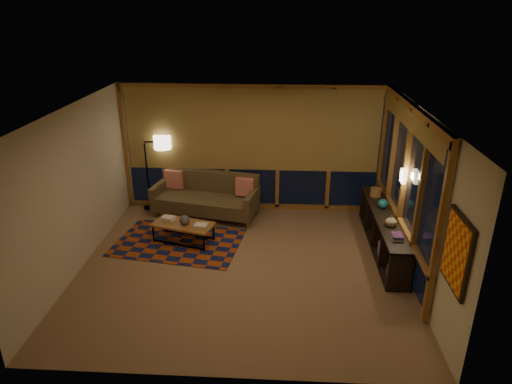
# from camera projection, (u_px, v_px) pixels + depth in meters

# --- Properties ---
(floor) EXTENTS (5.50, 5.00, 0.01)m
(floor) POSITION_uv_depth(u_px,v_px,m) (243.00, 267.00, 7.81)
(floor) COLOR #937958
(floor) RESTS_ON ground
(ceiling) EXTENTS (5.50, 5.00, 0.01)m
(ceiling) POSITION_uv_depth(u_px,v_px,m) (241.00, 111.00, 6.77)
(ceiling) COLOR beige
(ceiling) RESTS_ON walls
(walls) EXTENTS (5.51, 5.01, 2.70)m
(walls) POSITION_uv_depth(u_px,v_px,m) (242.00, 194.00, 7.29)
(walls) COLOR beige
(walls) RESTS_ON floor
(window_wall_back) EXTENTS (5.30, 0.16, 2.60)m
(window_wall_back) POSITION_uv_depth(u_px,v_px,m) (252.00, 149.00, 9.53)
(window_wall_back) COLOR #A86E3A
(window_wall_back) RESTS_ON walls
(window_wall_right) EXTENTS (0.16, 3.70, 2.60)m
(window_wall_right) POSITION_uv_depth(u_px,v_px,m) (403.00, 184.00, 7.70)
(window_wall_right) COLOR #A86E3A
(window_wall_right) RESTS_ON walls
(wall_art) EXTENTS (0.06, 0.74, 0.94)m
(wall_art) POSITION_uv_depth(u_px,v_px,m) (456.00, 253.00, 5.40)
(wall_art) COLOR red
(wall_art) RESTS_ON walls
(wall_sconce) EXTENTS (0.12, 0.18, 0.22)m
(wall_sconce) POSITION_uv_depth(u_px,v_px,m) (403.00, 176.00, 7.49)
(wall_sconce) COLOR #FAE7BF
(wall_sconce) RESTS_ON walls
(sofa) EXTENTS (2.28, 1.29, 0.88)m
(sofa) POSITION_uv_depth(u_px,v_px,m) (205.00, 196.00, 9.53)
(sofa) COLOR #4C4427
(sofa) RESTS_ON floor
(pillow_left) EXTENTS (0.42, 0.21, 0.40)m
(pillow_left) POSITION_uv_depth(u_px,v_px,m) (174.00, 180.00, 9.84)
(pillow_left) COLOR red
(pillow_left) RESTS_ON sofa
(pillow_right) EXTENTS (0.39, 0.19, 0.37)m
(pillow_right) POSITION_uv_depth(u_px,v_px,m) (245.00, 189.00, 9.42)
(pillow_right) COLOR red
(pillow_right) RESTS_ON sofa
(area_rug) EXTENTS (2.49, 1.85, 0.01)m
(area_rug) POSITION_uv_depth(u_px,v_px,m) (178.00, 242.00, 8.59)
(area_rug) COLOR #933B11
(area_rug) RESTS_ON floor
(coffee_table) EXTENTS (1.23, 0.82, 0.38)m
(coffee_table) POSITION_uv_depth(u_px,v_px,m) (184.00, 232.00, 8.57)
(coffee_table) COLOR #A86E3A
(coffee_table) RESTS_ON floor
(book_stack_a) EXTENTS (0.26, 0.23, 0.06)m
(book_stack_a) POSITION_uv_depth(u_px,v_px,m) (168.00, 219.00, 8.62)
(book_stack_a) COLOR silver
(book_stack_a) RESTS_ON coffee_table
(book_stack_b) EXTENTS (0.26, 0.21, 0.05)m
(book_stack_b) POSITION_uv_depth(u_px,v_px,m) (201.00, 225.00, 8.37)
(book_stack_b) COLOR silver
(book_stack_b) RESTS_ON coffee_table
(ceramic_pot) EXTENTS (0.24, 0.24, 0.19)m
(ceramic_pot) POSITION_uv_depth(u_px,v_px,m) (184.00, 220.00, 8.43)
(ceramic_pot) COLOR black
(ceramic_pot) RESTS_ON coffee_table
(floor_lamp) EXTENTS (0.56, 0.37, 1.65)m
(floor_lamp) POSITION_uv_depth(u_px,v_px,m) (147.00, 173.00, 9.74)
(floor_lamp) COLOR black
(floor_lamp) RESTS_ON floor
(bookshelf) EXTENTS (0.40, 2.76, 0.69)m
(bookshelf) POSITION_uv_depth(u_px,v_px,m) (383.00, 232.00, 8.26)
(bookshelf) COLOR black
(bookshelf) RESTS_ON floor
(basket) EXTENTS (0.26, 0.26, 0.16)m
(basket) POSITION_uv_depth(u_px,v_px,m) (376.00, 192.00, 8.88)
(basket) COLOR olive
(basket) RESTS_ON bookshelf
(teal_bowl) EXTENTS (0.19, 0.19, 0.18)m
(teal_bowl) POSITION_uv_depth(u_px,v_px,m) (383.00, 204.00, 8.35)
(teal_bowl) COLOR #176A67
(teal_bowl) RESTS_ON bookshelf
(vase) EXTENTS (0.20, 0.20, 0.20)m
(vase) POSITION_uv_depth(u_px,v_px,m) (391.00, 221.00, 7.68)
(vase) COLOR tan
(vase) RESTS_ON bookshelf
(shelf_book_stack) EXTENTS (0.16, 0.22, 0.06)m
(shelf_book_stack) POSITION_uv_depth(u_px,v_px,m) (397.00, 237.00, 7.29)
(shelf_book_stack) COLOR silver
(shelf_book_stack) RESTS_ON bookshelf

